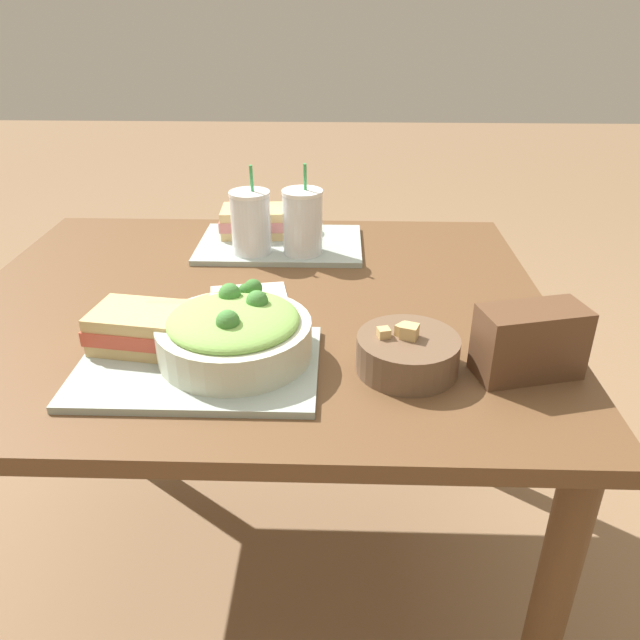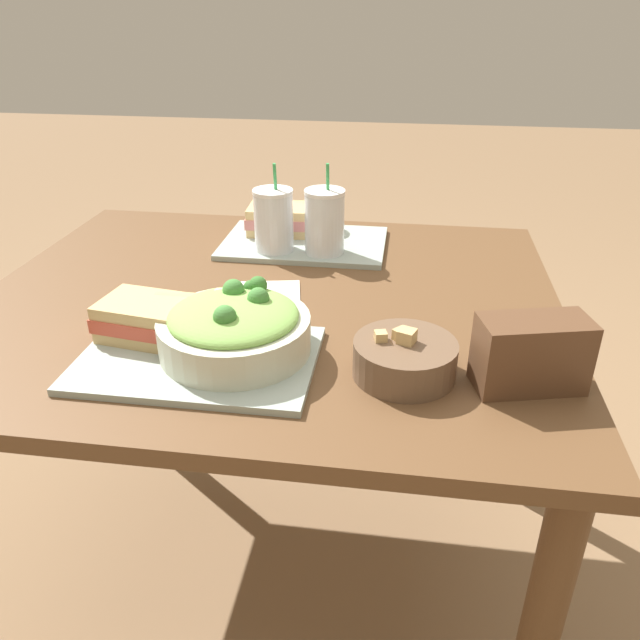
{
  "view_description": "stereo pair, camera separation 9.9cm",
  "coord_description": "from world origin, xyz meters",
  "px_view_note": "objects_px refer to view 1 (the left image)",
  "views": [
    {
      "loc": [
        0.16,
        -1.08,
        1.25
      ],
      "look_at": [
        0.13,
        -0.2,
        0.79
      ],
      "focal_mm": 35.0,
      "sensor_mm": 36.0,
      "label": 1
    },
    {
      "loc": [
        0.26,
        -1.07,
        1.25
      ],
      "look_at": [
        0.13,
        -0.2,
        0.79
      ],
      "focal_mm": 35.0,
      "sensor_mm": 36.0,
      "label": 2
    }
  ],
  "objects_px": {
    "baguette_far": "(283,217)",
    "sandwich_far": "(255,221)",
    "drink_cup_dark": "(251,224)",
    "drink_cup_red": "(303,224)",
    "sandwich_near": "(139,328)",
    "soup_bowl": "(407,352)",
    "baguette_near": "(186,318)",
    "napkin_folded": "(249,295)",
    "salad_bowl": "(232,331)",
    "chip_bag": "(530,342)"
  },
  "relations": [
    {
      "from": "drink_cup_red",
      "to": "chip_bag",
      "type": "height_order",
      "value": "drink_cup_red"
    },
    {
      "from": "drink_cup_dark",
      "to": "drink_cup_red",
      "type": "height_order",
      "value": "drink_cup_red"
    },
    {
      "from": "soup_bowl",
      "to": "drink_cup_red",
      "type": "relative_size",
      "value": 0.8
    },
    {
      "from": "sandwich_far",
      "to": "chip_bag",
      "type": "bearing_deg",
      "value": -53.15
    },
    {
      "from": "sandwich_far",
      "to": "drink_cup_red",
      "type": "relative_size",
      "value": 0.83
    },
    {
      "from": "salad_bowl",
      "to": "baguette_near",
      "type": "height_order",
      "value": "salad_bowl"
    },
    {
      "from": "soup_bowl",
      "to": "napkin_folded",
      "type": "height_order",
      "value": "soup_bowl"
    },
    {
      "from": "baguette_near",
      "to": "drink_cup_red",
      "type": "height_order",
      "value": "drink_cup_red"
    },
    {
      "from": "baguette_near",
      "to": "chip_bag",
      "type": "relative_size",
      "value": 0.69
    },
    {
      "from": "soup_bowl",
      "to": "baguette_far",
      "type": "xyz_separation_m",
      "value": [
        -0.24,
        0.61,
        0.01
      ]
    },
    {
      "from": "chip_bag",
      "to": "napkin_folded",
      "type": "height_order",
      "value": "chip_bag"
    },
    {
      "from": "drink_cup_red",
      "to": "sandwich_near",
      "type": "bearing_deg",
      "value": -119.76
    },
    {
      "from": "baguette_near",
      "to": "drink_cup_dark",
      "type": "xyz_separation_m",
      "value": [
        0.06,
        0.39,
        0.03
      ]
    },
    {
      "from": "salad_bowl",
      "to": "chip_bag",
      "type": "distance_m",
      "value": 0.46
    },
    {
      "from": "drink_cup_dark",
      "to": "salad_bowl",
      "type": "bearing_deg",
      "value": -86.43
    },
    {
      "from": "drink_cup_dark",
      "to": "napkin_folded",
      "type": "distance_m",
      "value": 0.22
    },
    {
      "from": "drink_cup_dark",
      "to": "chip_bag",
      "type": "bearing_deg",
      "value": -44.02
    },
    {
      "from": "sandwich_far",
      "to": "napkin_folded",
      "type": "xyz_separation_m",
      "value": [
        0.03,
        -0.32,
        -0.04
      ]
    },
    {
      "from": "soup_bowl",
      "to": "sandwich_far",
      "type": "xyz_separation_m",
      "value": [
        -0.31,
        0.58,
        0.01
      ]
    },
    {
      "from": "baguette_near",
      "to": "baguette_far",
      "type": "bearing_deg",
      "value": -12.58
    },
    {
      "from": "sandwich_near",
      "to": "napkin_folded",
      "type": "distance_m",
      "value": 0.26
    },
    {
      "from": "drink_cup_red",
      "to": "napkin_folded",
      "type": "xyz_separation_m",
      "value": [
        -0.09,
        -0.2,
        -0.08
      ]
    },
    {
      "from": "salad_bowl",
      "to": "soup_bowl",
      "type": "height_order",
      "value": "salad_bowl"
    },
    {
      "from": "soup_bowl",
      "to": "napkin_folded",
      "type": "xyz_separation_m",
      "value": [
        -0.28,
        0.26,
        -0.03
      ]
    },
    {
      "from": "salad_bowl",
      "to": "sandwich_near",
      "type": "height_order",
      "value": "salad_bowl"
    },
    {
      "from": "napkin_folded",
      "to": "soup_bowl",
      "type": "bearing_deg",
      "value": -42.56
    },
    {
      "from": "salad_bowl",
      "to": "soup_bowl",
      "type": "xyz_separation_m",
      "value": [
        0.27,
        -0.02,
        -0.02
      ]
    },
    {
      "from": "baguette_far",
      "to": "soup_bowl",
      "type": "bearing_deg",
      "value": -147.02
    },
    {
      "from": "baguette_near",
      "to": "sandwich_far",
      "type": "relative_size",
      "value": 0.73
    },
    {
      "from": "drink_cup_red",
      "to": "napkin_folded",
      "type": "distance_m",
      "value": 0.24
    },
    {
      "from": "sandwich_far",
      "to": "drink_cup_dark",
      "type": "height_order",
      "value": "drink_cup_dark"
    },
    {
      "from": "napkin_folded",
      "to": "drink_cup_red",
      "type": "bearing_deg",
      "value": 65.18
    },
    {
      "from": "sandwich_near",
      "to": "drink_cup_dark",
      "type": "relative_size",
      "value": 0.84
    },
    {
      "from": "drink_cup_dark",
      "to": "sandwich_near",
      "type": "bearing_deg",
      "value": -106.86
    },
    {
      "from": "sandwich_near",
      "to": "baguette_far",
      "type": "bearing_deg",
      "value": 80.58
    },
    {
      "from": "salad_bowl",
      "to": "drink_cup_red",
      "type": "xyz_separation_m",
      "value": [
        0.09,
        0.45,
        0.02
      ]
    },
    {
      "from": "baguette_near",
      "to": "drink_cup_red",
      "type": "distance_m",
      "value": 0.42
    },
    {
      "from": "drink_cup_red",
      "to": "napkin_folded",
      "type": "relative_size",
      "value": 1.22
    },
    {
      "from": "soup_bowl",
      "to": "chip_bag",
      "type": "relative_size",
      "value": 0.92
    },
    {
      "from": "soup_bowl",
      "to": "sandwich_far",
      "type": "relative_size",
      "value": 0.96
    },
    {
      "from": "salad_bowl",
      "to": "sandwich_near",
      "type": "distance_m",
      "value": 0.16
    },
    {
      "from": "soup_bowl",
      "to": "baguette_near",
      "type": "xyz_separation_m",
      "value": [
        -0.36,
        0.08,
        0.01
      ]
    },
    {
      "from": "drink_cup_dark",
      "to": "baguette_near",
      "type": "bearing_deg",
      "value": -98.59
    },
    {
      "from": "baguette_far",
      "to": "sandwich_far",
      "type": "bearing_deg",
      "value": 129.72
    },
    {
      "from": "sandwich_near",
      "to": "soup_bowl",
      "type": "bearing_deg",
      "value": 2.86
    },
    {
      "from": "sandwich_far",
      "to": "baguette_far",
      "type": "relative_size",
      "value": 1.29
    },
    {
      "from": "soup_bowl",
      "to": "drink_cup_red",
      "type": "xyz_separation_m",
      "value": [
        -0.19,
        0.46,
        0.05
      ]
    },
    {
      "from": "baguette_near",
      "to": "drink_cup_dark",
      "type": "relative_size",
      "value": 0.61
    },
    {
      "from": "sandwich_near",
      "to": "sandwich_far",
      "type": "distance_m",
      "value": 0.55
    },
    {
      "from": "drink_cup_red",
      "to": "chip_bag",
      "type": "xyz_separation_m",
      "value": [
        0.37,
        -0.47,
        -0.02
      ]
    }
  ]
}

